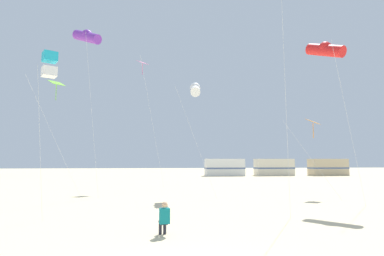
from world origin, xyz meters
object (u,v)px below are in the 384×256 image
kite_tube_white (195,89)px  rv_van_cream (274,167)px  kite_flyer_standing (164,218)px  rv_van_tan (328,167)px  rv_van_white (225,167)px  kite_diamond_rainbow (143,68)px  kite_diamond_lime (56,87)px  kite_diamond_orange (313,124)px  kite_box_cyan (50,65)px  kite_tube_violet (87,37)px  kite_tube_scarlet (325,50)px

kite_tube_white → rv_van_cream: kite_tube_white is taller
kite_flyer_standing → rv_van_tan: (28.76, 41.11, 0.78)m
kite_tube_white → rv_van_white: 31.56m
kite_diamond_rainbow → rv_van_white: (12.60, 22.41, -9.95)m
kite_diamond_lime → kite_diamond_orange: kite_diamond_lime is taller
kite_box_cyan → rv_van_cream: 45.65m
kite_diamond_rainbow → rv_van_tan: bearing=35.8°
kite_diamond_rainbow → kite_tube_violet: kite_diamond_rainbow is taller
kite_tube_white → rv_van_white: (8.48, 29.72, -6.39)m
kite_box_cyan → kite_diamond_rainbow: kite_diamond_rainbow is taller
kite_box_cyan → rv_van_cream: bearing=57.0°
kite_box_cyan → rv_van_cream: (24.70, 37.99, -5.54)m
kite_diamond_rainbow → rv_van_white: size_ratio=1.87×
kite_tube_violet → kite_diamond_orange: 17.40m
kite_diamond_lime → rv_van_cream: bearing=49.1°
kite_diamond_orange → kite_tube_white: bearing=172.6°
kite_diamond_lime → kite_diamond_rainbow: size_ratio=0.66×
kite_diamond_rainbow → rv_van_white: bearing=60.6°
kite_flyer_standing → kite_diamond_rainbow: kite_diamond_rainbow is taller
kite_box_cyan → kite_diamond_rainbow: (3.59, 15.50, 4.41)m
kite_tube_white → kite_diamond_rainbow: (-4.13, 7.32, 3.57)m
rv_van_cream → rv_van_tan: size_ratio=0.99×
kite_flyer_standing → kite_tube_violet: (-5.29, 11.57, 10.72)m
kite_box_cyan → kite_tube_violet: (-0.08, 7.84, 4.40)m
kite_box_cyan → kite_tube_violet: bearing=90.6°
kite_diamond_lime → kite_diamond_orange: 18.21m
kite_diamond_lime → kite_tube_white: size_ratio=0.95×
kite_flyer_standing → kite_tube_white: (2.51, 11.92, 7.16)m
kite_tube_white → kite_diamond_rainbow: kite_diamond_rainbow is taller
kite_tube_scarlet → kite_diamond_orange: kite_tube_scarlet is taller
kite_diamond_lime → kite_diamond_rainbow: kite_diamond_rainbow is taller
kite_flyer_standing → rv_van_cream: rv_van_cream is taller
kite_flyer_standing → kite_diamond_orange: (10.97, 10.81, 4.56)m
kite_flyer_standing → rv_van_white: rv_van_white is taller
kite_tube_white → kite_diamond_orange: 8.92m
kite_tube_scarlet → kite_tube_violet: kite_tube_violet is taller
kite_tube_white → rv_van_tan: size_ratio=1.29×
kite_diamond_orange → rv_van_white: (0.02, 30.83, -3.78)m
rv_van_white → kite_flyer_standing: bearing=-105.9°
rv_van_white → kite_box_cyan: bearing=-114.2°
kite_diamond_lime → kite_diamond_rainbow: bearing=56.2°
kite_tube_scarlet → kite_diamond_rainbow: size_ratio=0.82×
kite_box_cyan → rv_van_cream: size_ratio=1.15×
kite_tube_scarlet → kite_diamond_rainbow: kite_diamond_rainbow is taller
kite_diamond_orange → kite_box_cyan: bearing=-156.4°
kite_diamond_rainbow → rv_van_tan: size_ratio=1.84×
kite_flyer_standing → kite_tube_white: bearing=-112.0°
kite_diamond_orange → kite_flyer_standing: bearing=-135.4°
kite_diamond_lime → kite_diamond_rainbow: 10.54m
kite_diamond_orange → kite_diamond_rainbow: bearing=146.2°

